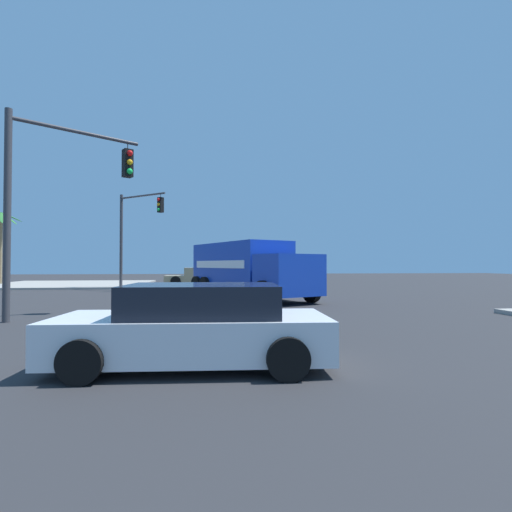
# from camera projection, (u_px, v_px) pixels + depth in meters

# --- Properties ---
(ground_plane) EXTENTS (100.00, 100.00, 0.00)m
(ground_plane) POSITION_uv_depth(u_px,v_px,m) (255.00, 297.00, 19.63)
(ground_plane) COLOR #2B2B2D
(sidewalk_corner_far) EXTENTS (11.75, 11.75, 0.14)m
(sidewalk_corner_far) POSITION_uv_depth(u_px,v_px,m) (70.00, 284.00, 31.08)
(sidewalk_corner_far) COLOR #9E998E
(sidewalk_corner_far) RESTS_ON ground
(delivery_truck) EXTENTS (8.33, 5.74, 2.69)m
(delivery_truck) POSITION_uv_depth(u_px,v_px,m) (247.00, 269.00, 19.08)
(delivery_truck) COLOR #1438AD
(delivery_truck) RESTS_ON ground
(traffic_light_primary) EXTENTS (2.57, 3.26, 6.21)m
(traffic_light_primary) POSITION_uv_depth(u_px,v_px,m) (134.00, 225.00, 25.94)
(traffic_light_primary) COLOR #38383D
(traffic_light_primary) RESTS_ON sidewalk_corner_far
(traffic_light_secondary) EXTENTS (2.32, 3.33, 6.08)m
(traffic_light_secondary) POSITION_uv_depth(u_px,v_px,m) (54.00, 187.00, 11.98)
(traffic_light_secondary) COLOR #38383D
(traffic_light_secondary) RESTS_ON ground
(pickup_tan) EXTENTS (2.26, 5.20, 1.38)m
(pickup_tan) POSITION_uv_depth(u_px,v_px,m) (198.00, 276.00, 30.67)
(pickup_tan) COLOR tan
(pickup_tan) RESTS_ON ground
(sedan_white) EXTENTS (2.25, 4.41, 1.31)m
(sedan_white) POSITION_uv_depth(u_px,v_px,m) (195.00, 327.00, 6.36)
(sedan_white) COLOR white
(sedan_white) RESTS_ON ground
(palm_tree_far) EXTENTS (2.71, 2.87, 5.61)m
(palm_tree_far) POSITION_uv_depth(u_px,v_px,m) (1.00, 234.00, 30.78)
(palm_tree_far) COLOR #7A6647
(palm_tree_far) RESTS_ON sidewalk_corner_far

